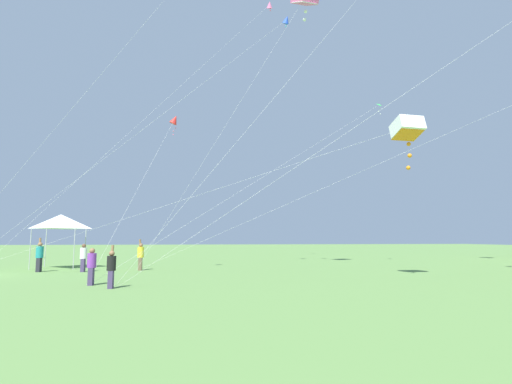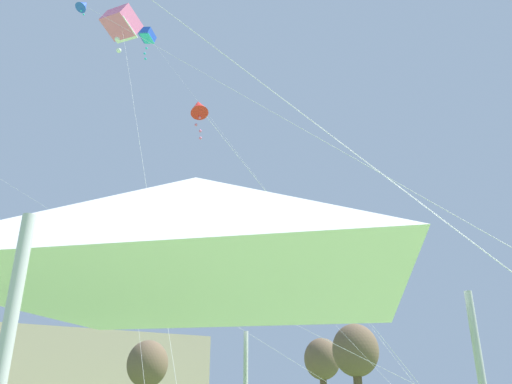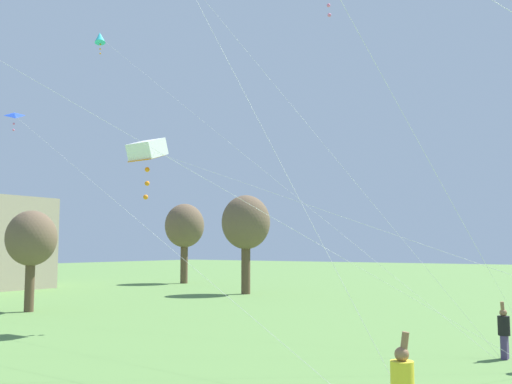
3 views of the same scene
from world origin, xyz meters
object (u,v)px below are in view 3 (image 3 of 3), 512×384
Objects in this scene: person_black_shirt at (504,331)px; kite_white_box_4 at (147,151)px; kite_cyan_diamond_2 at (100,38)px; kite_blue_delta_0 at (17,117)px.

kite_white_box_4 is (-1.40, 14.25, 6.88)m from person_black_shirt.
person_black_shirt is at bearing -84.38° from kite_white_box_4.
kite_cyan_diamond_2 reaches higher than person_black_shirt.
kite_white_box_4 is at bearing -80.56° from kite_blue_delta_0.
kite_blue_delta_0 reaches higher than person_black_shirt.
kite_blue_delta_0 is 0.91× the size of kite_white_box_4.
kite_blue_delta_0 is (-2.70, 22.09, 9.15)m from person_black_shirt.
person_black_shirt is at bearing -102.56° from kite_cyan_diamond_2.
kite_blue_delta_0 is at bearing 99.44° from kite_white_box_4.
kite_white_box_4 is (-7.18, -11.69, -9.87)m from kite_cyan_diamond_2.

